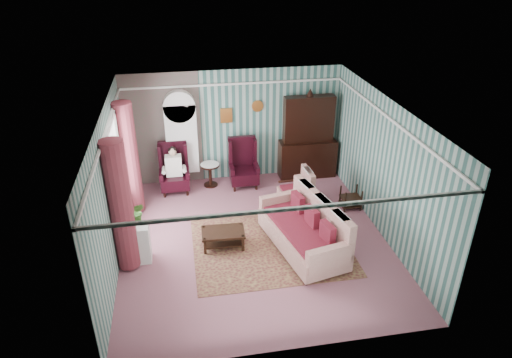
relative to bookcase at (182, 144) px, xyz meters
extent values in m
plane|color=#8A505D|center=(1.35, -2.84, -1.12)|extent=(6.00, 6.00, 0.00)
cube|color=#335E56|center=(1.35, 0.16, 0.33)|extent=(5.50, 0.02, 2.90)
cube|color=#335E56|center=(1.35, -5.84, 0.33)|extent=(5.50, 0.02, 2.90)
cube|color=#335E56|center=(-1.40, -2.84, 0.33)|extent=(0.02, 6.00, 2.90)
cube|color=#335E56|center=(4.10, -2.84, 0.33)|extent=(0.02, 6.00, 2.90)
cube|color=white|center=(1.35, -2.84, 1.78)|extent=(5.50, 6.00, 0.02)
cube|color=#854455|center=(-0.45, 0.15, 0.33)|extent=(1.90, 0.01, 2.90)
cube|color=silver|center=(1.35, -2.84, 1.43)|extent=(5.50, 6.00, 0.05)
cube|color=white|center=(-1.37, -2.24, 0.43)|extent=(0.04, 1.50, 1.90)
cylinder|color=maroon|center=(-1.20, -3.29, 0.23)|extent=(0.44, 0.44, 2.60)
cylinder|color=maroon|center=(-1.20, -1.19, 0.23)|extent=(0.44, 0.44, 2.60)
cube|color=#C77E35|center=(1.15, 0.13, 0.63)|extent=(0.30, 0.03, 0.38)
cube|color=white|center=(0.00, 0.00, 0.00)|extent=(0.80, 0.28, 2.24)
cube|color=black|center=(3.25, -0.12, 0.06)|extent=(1.50, 0.56, 2.36)
cube|color=black|center=(-0.25, -0.39, -0.50)|extent=(0.76, 0.80, 1.25)
cube|color=black|center=(1.50, -0.39, -0.50)|extent=(0.76, 0.80, 1.25)
cylinder|color=black|center=(0.65, -0.24, -0.82)|extent=(0.50, 0.50, 0.60)
cube|color=black|center=(3.82, -1.94, -0.85)|extent=(0.45, 0.38, 0.54)
cube|color=white|center=(-1.05, -3.14, -0.72)|extent=(0.55, 0.35, 0.80)
cube|color=#531E1B|center=(1.65, -3.14, -1.11)|extent=(3.20, 2.60, 0.01)
cube|color=beige|center=(2.25, -3.35, -0.63)|extent=(1.36, 2.41, 0.98)
cube|color=beige|center=(2.53, -1.68, -0.67)|extent=(0.81, 0.83, 0.89)
cube|color=black|center=(0.68, -2.96, -0.93)|extent=(0.90, 0.58, 0.38)
imported|color=#265119|center=(-1.12, -3.20, -0.12)|extent=(0.43, 0.39, 0.41)
imported|color=#184D1C|center=(-0.94, -2.99, -0.10)|extent=(0.28, 0.24, 0.43)
imported|color=#1A541F|center=(-1.17, -3.06, -0.11)|extent=(0.31, 0.31, 0.42)
camera|label=1|loc=(0.00, -10.73, 4.53)|focal=32.00mm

